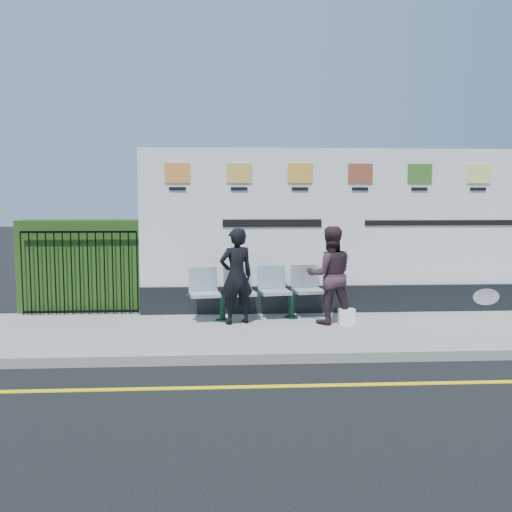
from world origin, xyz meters
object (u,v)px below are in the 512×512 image
Objects in this scene: billboard at (358,242)px; woman_right at (330,275)px; woman_left at (236,276)px; bench at (257,305)px.

woman_right is at bearing -125.06° from billboard.
billboard is at bearing -178.23° from woman_left.
woman_left is at bearing -148.69° from bench.
bench is 1.45× the size of woman_left.
billboard reaches higher than bench.
woman_left is (-2.28, -0.93, -0.49)m from billboard.
bench is at bearing -161.75° from billboard.
woman_right reaches higher than woman_left.
billboard is 4.88× the size of woman_right.
bench is at bearing -20.35° from woman_right.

